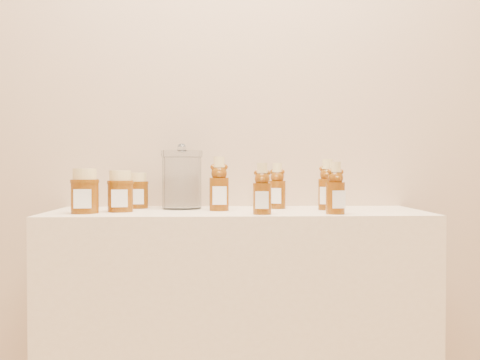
{
  "coord_description": "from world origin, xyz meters",
  "views": [
    {
      "loc": [
        -0.06,
        -0.17,
        1.04
      ],
      "look_at": [
        0.01,
        1.52,
        1.0
      ],
      "focal_mm": 40.0,
      "sensor_mm": 36.0,
      "label": 1
    }
  ],
  "objects_px": {
    "display_table": "(237,349)",
    "bear_bottle_back_left": "(219,180)",
    "bear_bottle_front_left": "(262,185)",
    "honey_jar_left": "(85,191)",
    "glass_canister": "(182,177)"
  },
  "relations": [
    {
      "from": "bear_bottle_back_left",
      "to": "bear_bottle_front_left",
      "type": "height_order",
      "value": "bear_bottle_back_left"
    },
    {
      "from": "honey_jar_left",
      "to": "glass_canister",
      "type": "height_order",
      "value": "glass_canister"
    },
    {
      "from": "bear_bottle_back_left",
      "to": "glass_canister",
      "type": "xyz_separation_m",
      "value": [
        -0.13,
        0.08,
        0.01
      ]
    },
    {
      "from": "bear_bottle_back_left",
      "to": "bear_bottle_front_left",
      "type": "xyz_separation_m",
      "value": [
        0.13,
        -0.14,
        -0.01
      ]
    },
    {
      "from": "display_table",
      "to": "bear_bottle_back_left",
      "type": "relative_size",
      "value": 6.07
    },
    {
      "from": "display_table",
      "to": "bear_bottle_back_left",
      "type": "xyz_separation_m",
      "value": [
        -0.06,
        0.01,
        0.55
      ]
    },
    {
      "from": "display_table",
      "to": "glass_canister",
      "type": "bearing_deg",
      "value": 153.97
    },
    {
      "from": "honey_jar_left",
      "to": "glass_canister",
      "type": "xyz_separation_m",
      "value": [
        0.28,
        0.16,
        0.04
      ]
    },
    {
      "from": "honey_jar_left",
      "to": "glass_canister",
      "type": "relative_size",
      "value": 0.64
    },
    {
      "from": "glass_canister",
      "to": "bear_bottle_front_left",
      "type": "bearing_deg",
      "value": -40.94
    },
    {
      "from": "display_table",
      "to": "bear_bottle_back_left",
      "type": "distance_m",
      "value": 0.55
    },
    {
      "from": "bear_bottle_back_left",
      "to": "display_table",
      "type": "bearing_deg",
      "value": -11.7
    },
    {
      "from": "bear_bottle_front_left",
      "to": "glass_canister",
      "type": "xyz_separation_m",
      "value": [
        -0.25,
        0.22,
        0.02
      ]
    },
    {
      "from": "display_table",
      "to": "bear_bottle_front_left",
      "type": "distance_m",
      "value": 0.56
    },
    {
      "from": "display_table",
      "to": "bear_bottle_front_left",
      "type": "height_order",
      "value": "bear_bottle_front_left"
    }
  ]
}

